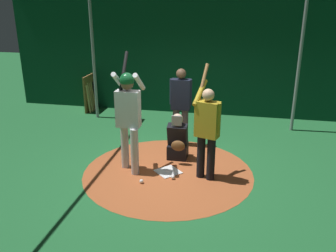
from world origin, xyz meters
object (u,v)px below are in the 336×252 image
catcher (178,141)px  umpire (181,103)px  home_plate (168,172)px  bat_rack (92,93)px  baseball_0 (141,181)px  visitor (207,128)px  baseball_1 (173,177)px  batter (128,112)px

catcher → umpire: 0.97m
home_plate → bat_rack: 4.77m
catcher → baseball_0: bearing=-21.0°
visitor → baseball_1: (0.19, -0.58, -0.95)m
umpire → baseball_0: umpire is taller
batter → catcher: 1.34m
home_plate → bat_rack: bearing=-140.2°
batter → baseball_0: batter is taller
catcher → bat_rack: bat_rack is taller
baseball_0 → baseball_1: (-0.27, 0.53, 0.00)m
bat_rack → baseball_0: 4.97m
catcher → baseball_1: catcher is taller
bat_rack → baseball_0: (4.18, 2.65, -0.44)m
catcher → bat_rack: size_ratio=0.93×
bat_rack → baseball_1: 5.06m
bat_rack → baseball_0: bat_rack is taller
batter → baseball_0: (0.48, 0.35, -1.15)m
visitor → bat_rack: (-3.72, -3.76, -0.51)m
home_plate → visitor: visitor is taller
umpire → bat_rack: (-2.23, -3.03, -0.50)m
visitor → bat_rack: size_ratio=1.96×
bat_rack → batter: bearing=31.8°
catcher → bat_rack: bearing=-133.9°
umpire → baseball_0: (1.95, -0.38, -0.94)m
visitor → baseball_0: size_ratio=28.03×
baseball_0 → home_plate: bearing=143.9°
baseball_1 → visitor: bearing=108.2°
umpire → bat_rack: umpire is taller
batter → baseball_0: 1.29m
batter → baseball_1: size_ratio=30.28×
umpire → baseball_0: size_ratio=23.60×
baseball_0 → baseball_1: 0.59m
umpire → bat_rack: size_ratio=1.65×
visitor → baseball_1: 1.13m
bat_rack → baseball_1: bat_rack is taller
bat_rack → baseball_1: size_ratio=14.32×
visitor → umpire: bearing=-136.1°
bat_rack → baseball_0: bearing=32.4°
batter → bat_rack: size_ratio=2.11×
batter → baseball_1: bearing=76.4°
baseball_0 → umpire: bearing=168.9°
baseball_1 → bat_rack: bearing=-140.9°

